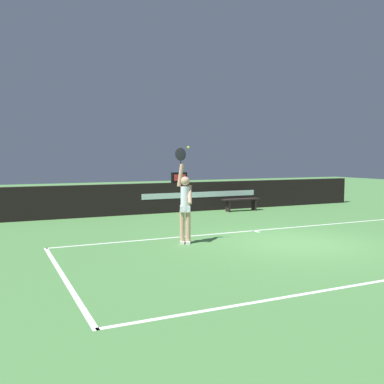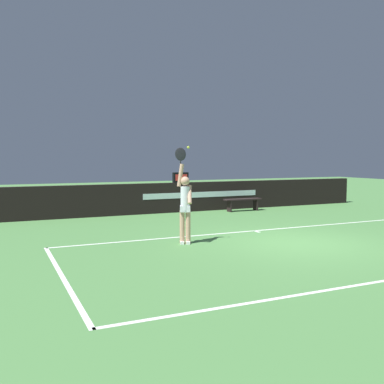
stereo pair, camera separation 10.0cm
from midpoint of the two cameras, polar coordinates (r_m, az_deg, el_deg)
ground_plane at (r=11.81m, az=13.35°, el=-6.52°), size 60.00×60.00×0.00m
court_lines at (r=11.25m, az=15.71°, el=-7.11°), size 12.31×5.67×0.00m
back_wall at (r=17.92m, az=-1.20°, el=-0.67°), size 17.48×0.27×1.22m
speed_display at (r=17.77m, az=-1.89°, el=1.94°), size 0.66×0.18×0.42m
tennis_player at (r=11.18m, az=-1.20°, el=-1.58°), size 0.47×0.45×2.53m
tennis_ball at (r=11.08m, az=-0.75°, el=5.93°), size 0.07×0.07×0.07m
courtside_bench_near at (r=18.26m, az=6.38°, el=-1.26°), size 1.69×0.38×0.52m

